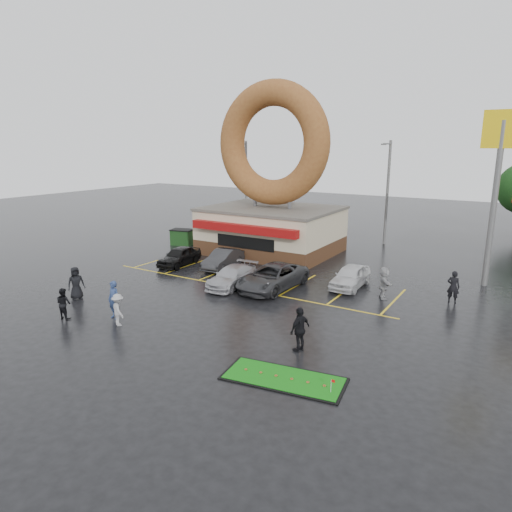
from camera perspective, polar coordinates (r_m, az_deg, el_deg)
The scene contains 19 objects.
ground at distance 25.74m, azimuth -6.72°, elevation -5.90°, with size 120.00×120.00×0.00m, color black.
donut_shop at distance 36.94m, azimuth 1.98°, elevation 7.28°, with size 10.20×8.70×13.50m.
shell_sign at distance 31.01m, azimuth 28.06°, elevation 9.88°, with size 2.20×0.36×10.60m.
streetlight_left at distance 46.45m, azimuth -1.30°, elevation 9.00°, with size 0.40×2.21×9.00m.
streetlight_mid at distance 41.55m, azimuth 16.08°, elevation 7.91°, with size 0.40×2.21×9.00m.
car_black at distance 33.82m, azimuth -9.56°, elevation -0.02°, with size 1.61×4.01×1.36m, color black.
car_dgrey at distance 32.63m, azimuth -4.13°, elevation -0.39°, with size 1.42×4.07×1.34m, color #29282B.
car_silver at distance 28.45m, azimuth -3.03°, elevation -2.58°, with size 1.76×4.33×1.26m, color #AAAAAF.
car_grey at distance 27.87m, azimuth 2.07°, elevation -2.65°, with size 2.49×5.41×1.50m, color #323235.
car_white at distance 28.80m, azimuth 11.71°, elevation -2.52°, with size 1.63×4.06×1.38m, color silver.
person_blue at distance 24.25m, azimuth -17.35°, elevation -5.25°, with size 0.71×0.47×1.96m, color navy.
person_blackjkt at distance 25.16m, azimuth -22.92°, elevation -5.47°, with size 0.78×0.61×1.60m, color black.
person_hoodie at distance 23.29m, azimuth -16.85°, elevation -6.46°, with size 1.04×0.60×1.61m, color #9B9B9E.
person_bystander at distance 27.91m, azimuth -21.59°, elevation -3.18°, with size 0.93×0.60×1.90m, color black.
person_cameraman at distance 19.69m, azimuth 5.51°, elevation -9.11°, with size 1.15×0.48×1.97m, color black.
person_walker_near at distance 27.14m, azimuth 15.69°, elevation -3.22°, with size 1.73×0.55×1.87m, color #97979A.
person_walker_far at distance 27.68m, azimuth 23.43°, elevation -3.56°, with size 0.67×0.44×1.84m, color black.
dumpster at distance 40.79m, azimuth -9.20°, elevation 2.30°, with size 1.80×1.20×1.30m, color #1C441A.
putting_green at distance 17.82m, azimuth 3.49°, elevation -15.03°, with size 4.84×2.64×0.58m.
Camera 1 is at (15.20, -18.91, 8.60)m, focal length 32.00 mm.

